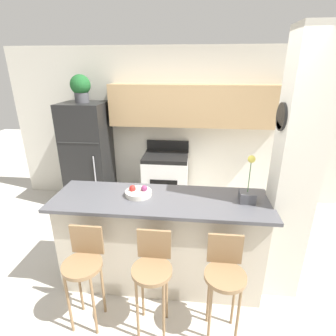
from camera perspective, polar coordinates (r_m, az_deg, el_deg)
name	(u,v)px	position (r m, az deg, el deg)	size (l,w,h in m)	color
ground_plane	(161,279)	(3.20, -1.44, -22.99)	(14.00, 14.00, 0.00)	beige
wall_back	(183,119)	(4.35, 3.31, 10.50)	(5.60, 0.38, 2.55)	silver
pillar_right	(293,177)	(2.68, 25.65, -1.81)	(0.38, 0.32, 2.55)	silver
counter_bar	(161,241)	(2.87, -1.54, -15.60)	(2.15, 0.67, 1.02)	beige
refrigerator	(88,156)	(4.54, -16.92, 2.60)	(0.68, 0.67, 1.72)	black
stove_range	(166,180)	(4.39, -0.47, -2.69)	(0.71, 0.63, 1.07)	white
bar_stool_left	(84,264)	(2.53, -17.78, -19.37)	(0.34, 0.34, 0.95)	olive
bar_stool_mid	(153,270)	(2.38, -3.38, -21.22)	(0.34, 0.34, 0.95)	olive
bar_stool_right	(225,275)	(2.38, 12.22, -21.83)	(0.34, 0.34, 0.95)	olive
potted_plant_on_fridge	(81,87)	(4.34, -18.49, 16.34)	(0.30, 0.30, 0.41)	#4C4C51
orchid_vase	(248,192)	(2.61, 16.94, -4.96)	(0.15, 0.15, 0.47)	#4C4C51
fruit_bowl	(138,192)	(2.67, -6.46, -5.30)	(0.26, 0.26, 0.11)	silver
trash_bin	(120,200)	(4.42, -10.30, -6.78)	(0.28, 0.28, 0.38)	black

